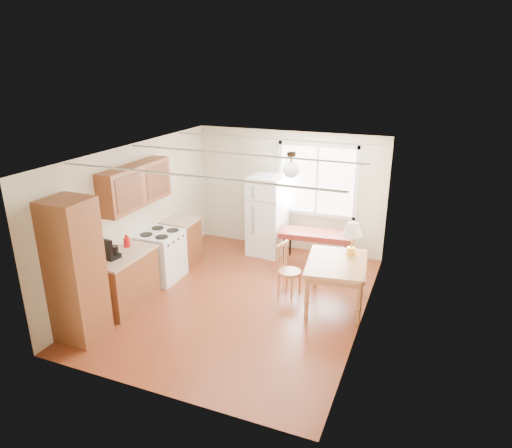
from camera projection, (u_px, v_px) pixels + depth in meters
The scene contains 11 objects.
room_shell at pixel (240, 230), 7.30m from camera, with size 4.60×5.60×2.62m.
kitchen_run at pixel (129, 253), 7.49m from camera, with size 0.65×3.40×2.20m.
window_unit at pixel (317, 180), 9.14m from camera, with size 1.64×0.05×1.51m.
pendant_light at pixel (291, 169), 7.07m from camera, with size 0.26×0.26×0.40m.
refrigerator at pixel (267, 215), 9.33m from camera, with size 0.73×0.73×1.65m.
bench at pixel (317, 236), 8.88m from camera, with size 1.49×0.68×0.67m.
dining_table at pixel (337, 267), 7.35m from camera, with size 1.09×1.36×0.78m.
chair at pixel (286, 265), 7.82m from camera, with size 0.42×0.41×0.89m.
table_lamp at pixel (353, 232), 7.42m from camera, with size 0.33×0.33×0.57m.
coffee_maker at pixel (111, 252), 7.06m from camera, with size 0.21×0.26×0.35m.
kettle at pixel (127, 242), 7.55m from camera, with size 0.11×0.11×0.21m.
Camera 1 is at (2.79, -6.24, 3.82)m, focal length 32.00 mm.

